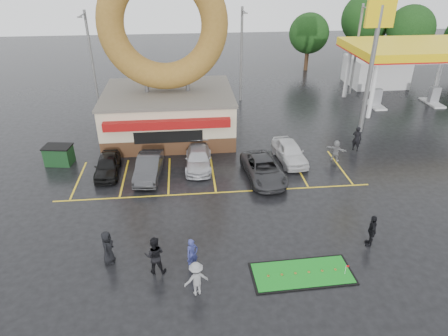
{
  "coord_description": "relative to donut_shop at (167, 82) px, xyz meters",
  "views": [
    {
      "loc": [
        -1.67,
        -17.94,
        13.38
      ],
      "look_at": [
        0.42,
        2.57,
        2.2
      ],
      "focal_mm": 32.0,
      "sensor_mm": 36.0,
      "label": 1
    }
  ],
  "objects": [
    {
      "name": "ground",
      "position": [
        3.0,
        -12.97,
        -4.46
      ],
      "size": [
        120.0,
        120.0,
        0.0
      ],
      "primitive_type": "plane",
      "color": "black",
      "rests_on": "ground"
    },
    {
      "name": "donut_shop",
      "position": [
        0.0,
        0.0,
        0.0
      ],
      "size": [
        10.2,
        8.7,
        13.5
      ],
      "color": "#472B19",
      "rests_on": "ground"
    },
    {
      "name": "gas_station",
      "position": [
        23.0,
        7.97,
        -0.77
      ],
      "size": [
        12.3,
        13.65,
        5.9
      ],
      "color": "silver",
      "rests_on": "ground"
    },
    {
      "name": "shell_sign",
      "position": [
        16.0,
        -0.97,
        2.91
      ],
      "size": [
        2.2,
        0.36,
        10.6
      ],
      "color": "slate",
      "rests_on": "ground"
    },
    {
      "name": "streetlight_left",
      "position": [
        -7.0,
        6.95,
        0.32
      ],
      "size": [
        0.4,
        2.21,
        9.0
      ],
      "color": "slate",
      "rests_on": "ground"
    },
    {
      "name": "streetlight_mid",
      "position": [
        7.0,
        7.95,
        0.32
      ],
      "size": [
        0.4,
        2.21,
        9.0
      ],
      "color": "slate",
      "rests_on": "ground"
    },
    {
      "name": "streetlight_right",
      "position": [
        19.0,
        8.95,
        0.32
      ],
      "size": [
        0.4,
        2.21,
        9.0
      ],
      "color": "slate",
      "rests_on": "ground"
    },
    {
      "name": "tree_far_a",
      "position": [
        29.0,
        17.03,
        0.72
      ],
      "size": [
        5.6,
        5.6,
        8.0
      ],
      "color": "#332114",
      "rests_on": "ground"
    },
    {
      "name": "tree_far_c",
      "position": [
        25.0,
        21.03,
        1.37
      ],
      "size": [
        6.3,
        6.3,
        9.0
      ],
      "color": "#332114",
      "rests_on": "ground"
    },
    {
      "name": "tree_far_d",
      "position": [
        17.0,
        19.03,
        0.07
      ],
      "size": [
        4.9,
        4.9,
        7.0
      ],
      "color": "#332114",
      "rests_on": "ground"
    },
    {
      "name": "car_black",
      "position": [
        -4.12,
        -6.37,
        -3.81
      ],
      "size": [
        1.65,
        3.89,
        1.31
      ],
      "primitive_type": "imported",
      "rotation": [
        0.0,
        0.0,
        0.03
      ],
      "color": "black",
      "rests_on": "ground"
    },
    {
      "name": "car_dgrey",
      "position": [
        -1.3,
        -7.03,
        -3.75
      ],
      "size": [
        1.91,
        4.46,
        1.43
      ],
      "primitive_type": "imported",
      "rotation": [
        0.0,
        0.0,
        -0.09
      ],
      "color": "#2D2D30",
      "rests_on": "ground"
    },
    {
      "name": "car_silver",
      "position": [
        2.07,
        -5.95,
        -3.83
      ],
      "size": [
        2.0,
        4.46,
        1.27
      ],
      "primitive_type": "imported",
      "rotation": [
        0.0,
        0.0,
        -0.05
      ],
      "color": "#B5B5BA",
      "rests_on": "ground"
    },
    {
      "name": "car_grey",
      "position": [
        6.3,
        -8.04,
        -3.78
      ],
      "size": [
        2.71,
        5.12,
        1.37
      ],
      "primitive_type": "imported",
      "rotation": [
        0.0,
        0.0,
        0.09
      ],
      "color": "#313033",
      "rests_on": "ground"
    },
    {
      "name": "car_white",
      "position": [
        8.65,
        -5.73,
        -3.73
      ],
      "size": [
        2.12,
        4.45,
        1.47
      ],
      "primitive_type": "imported",
      "rotation": [
        0.0,
        0.0,
        0.09
      ],
      "color": "silver",
      "rests_on": "ground"
    },
    {
      "name": "person_blue",
      "position": [
        1.32,
        -16.25,
        -3.63
      ],
      "size": [
        0.73,
        0.65,
        1.67
      ],
      "primitive_type": "imported",
      "rotation": [
        0.0,
        0.0,
        0.53
      ],
      "color": "navy",
      "rests_on": "ground"
    },
    {
      "name": "person_blackjkt",
      "position": [
        -0.42,
        -16.3,
        -3.48
      ],
      "size": [
        1.0,
        0.8,
        1.96
      ],
      "primitive_type": "imported",
      "rotation": [
        0.0,
        0.0,
        3.08
      ],
      "color": "black",
      "rests_on": "ground"
    },
    {
      "name": "person_hoodie",
      "position": [
        1.45,
        -17.89,
        -3.61
      ],
      "size": [
        1.24,
        0.92,
        1.71
      ],
      "primitive_type": "imported",
      "rotation": [
        0.0,
        0.0,
        3.43
      ],
      "color": "gray",
      "rests_on": "ground"
    },
    {
      "name": "person_bystander",
      "position": [
        -2.72,
        -15.37,
        -3.59
      ],
      "size": [
        0.64,
        0.91,
        1.76
      ],
      "primitive_type": "imported",
      "rotation": [
        0.0,
        0.0,
        1.48
      ],
      "color": "black",
      "rests_on": "ground"
    },
    {
      "name": "person_cameraman",
      "position": [
        10.51,
        -15.38,
        -3.59
      ],
      "size": [
        0.69,
        1.11,
        1.76
      ],
      "primitive_type": "imported",
      "rotation": [
        0.0,
        0.0,
        -1.84
      ],
      "color": "black",
      "rests_on": "ground"
    },
    {
      "name": "person_walker_near",
      "position": [
        11.97,
        -6.01,
        -3.67
      ],
      "size": [
        1.47,
        1.22,
        1.58
      ],
      "primitive_type": "imported",
      "rotation": [
        0.0,
        0.0,
        2.53
      ],
      "color": "gray",
      "rests_on": "ground"
    },
    {
      "name": "person_walker_far",
      "position": [
        14.14,
        -4.5,
        -3.5
      ],
      "size": [
        0.83,
        0.82,
        1.92
      ],
      "primitive_type": "imported",
      "rotation": [
        0.0,
        0.0,
        2.38
      ],
      "color": "black",
      "rests_on": "ground"
    },
    {
      "name": "dumpster",
      "position": [
        -7.79,
        -4.5,
        -3.81
      ],
      "size": [
        1.96,
        1.47,
        1.3
      ],
      "primitive_type": "cube",
      "rotation": [
        0.0,
        0.0,
        -0.16
      ],
      "color": "#19411E",
      "rests_on": "ground"
    },
    {
      "name": "putting_green",
      "position": [
        6.43,
        -17.2,
        -4.43
      ],
      "size": [
        4.86,
        2.21,
        0.6
      ],
      "color": "black",
      "rests_on": "ground"
    }
  ]
}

